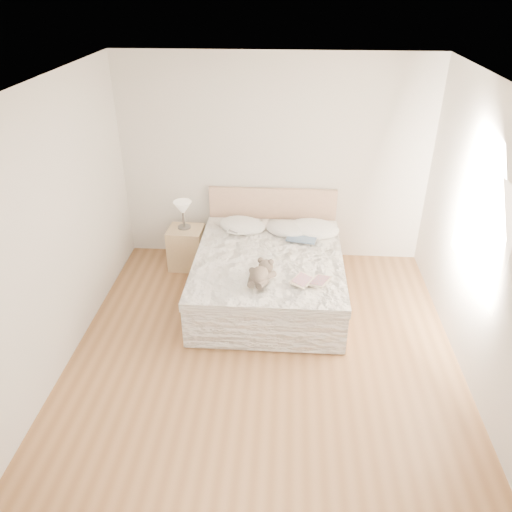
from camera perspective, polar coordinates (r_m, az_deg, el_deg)
name	(u,v)px	position (r m, az deg, el deg)	size (l,w,h in m)	color
floor	(263,358)	(5.28, 0.84, -11.62)	(4.00, 4.50, 0.00)	brown
ceiling	(266,89)	(4.04, 1.14, 18.51)	(4.00, 4.50, 0.00)	white
wall_back	(274,162)	(6.57, 2.02, 10.73)	(4.00, 0.02, 2.70)	silver
wall_front	(241,452)	(2.74, -1.69, -21.49)	(4.00, 0.02, 2.70)	silver
wall_left	(49,237)	(5.00, -22.59, 2.02)	(0.02, 4.50, 2.70)	silver
wall_right	(491,251)	(4.85, 25.31, 0.51)	(0.02, 4.50, 2.70)	silver
window	(481,226)	(5.05, 24.36, 3.16)	(0.02, 1.30, 1.10)	white
bed	(269,273)	(6.05, 1.48, -1.96)	(1.72, 2.14, 1.00)	tan
nightstand	(187,248)	(6.72, -7.93, 0.95)	(0.45, 0.40, 0.56)	tan
table_lamp	(183,209)	(6.52, -8.36, 5.31)	(0.25, 0.25, 0.37)	#514C46
pillow_left	(242,225)	(6.45, -1.59, 3.52)	(0.62, 0.43, 0.18)	white
pillow_middle	(287,229)	(6.36, 3.52, 3.09)	(0.54, 0.38, 0.16)	silver
pillow_right	(313,229)	(6.40, 6.55, 3.13)	(0.67, 0.47, 0.20)	white
blouse	(304,233)	(6.30, 5.50, 2.65)	(0.56, 0.60, 0.02)	#3A506D
photo_book	(241,231)	(6.33, -1.78, 2.91)	(0.32, 0.22, 0.02)	white
childrens_book	(311,281)	(5.33, 6.29, -2.88)	(0.38, 0.26, 0.02)	beige
teddy_bear	(259,281)	(5.26, 0.34, -2.91)	(0.26, 0.37, 0.20)	brown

